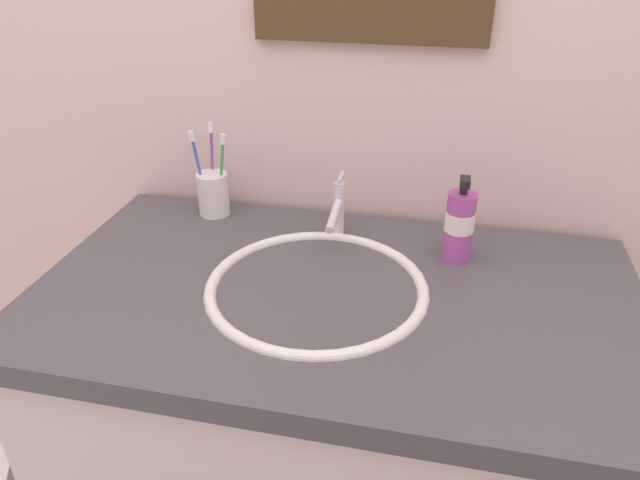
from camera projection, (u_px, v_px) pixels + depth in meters
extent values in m
cube|color=beige|center=(369.00, 75.00, 1.29)|extent=(2.38, 0.04, 2.40)
cube|color=silver|center=(333.00, 455.00, 1.36)|extent=(1.13, 0.62, 0.83)
cube|color=#4C4C51|center=(335.00, 300.00, 1.15)|extent=(1.18, 0.66, 0.05)
ellipsoid|color=white|center=(317.00, 305.00, 1.16)|extent=(0.38, 0.38, 0.08)
torus|color=white|center=(317.00, 288.00, 1.14)|extent=(0.44, 0.44, 0.02)
cylinder|color=#595B60|center=(317.00, 320.00, 1.18)|extent=(0.03, 0.03, 0.01)
cylinder|color=silver|center=(339.00, 209.00, 1.31)|extent=(0.02, 0.02, 0.13)
cylinder|color=silver|center=(334.00, 215.00, 1.25)|extent=(0.02, 0.11, 0.04)
cylinder|color=silver|center=(341.00, 177.00, 1.28)|extent=(0.01, 0.05, 0.01)
cylinder|color=white|center=(213.00, 194.00, 1.40)|extent=(0.07, 0.07, 0.10)
cylinder|color=purple|center=(212.00, 169.00, 1.40)|extent=(0.01, 0.04, 0.20)
cube|color=white|center=(211.00, 127.00, 1.37)|extent=(0.01, 0.02, 0.03)
cylinder|color=blue|center=(201.00, 175.00, 1.38)|extent=(0.03, 0.01, 0.19)
cube|color=white|center=(192.00, 136.00, 1.33)|extent=(0.02, 0.01, 0.03)
cylinder|color=green|center=(221.00, 177.00, 1.38)|extent=(0.03, 0.01, 0.19)
cube|color=white|center=(223.00, 139.00, 1.33)|extent=(0.02, 0.01, 0.03)
cylinder|color=#B24CA5|center=(459.00, 227.00, 1.20)|extent=(0.06, 0.06, 0.15)
cylinder|color=black|center=(464.00, 189.00, 1.16)|extent=(0.02, 0.02, 0.02)
cube|color=black|center=(465.00, 182.00, 1.14)|extent=(0.02, 0.04, 0.02)
cylinder|color=white|center=(460.00, 221.00, 1.20)|extent=(0.06, 0.06, 0.04)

